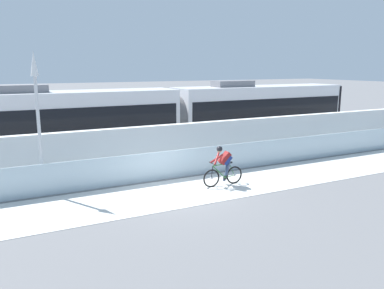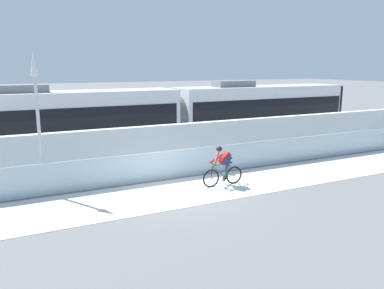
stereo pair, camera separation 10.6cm
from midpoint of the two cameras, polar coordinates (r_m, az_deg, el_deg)
name	(u,v)px [view 1 (the left image)]	position (r m, az deg, el deg)	size (l,w,h in m)	color
ground_plane	(182,192)	(14.77, -1.67, -6.94)	(200.00, 200.00, 0.00)	slate
bike_path_deck	(182,192)	(14.77, -1.67, -6.92)	(32.00, 3.20, 0.01)	silver
glass_parapet	(163,166)	(16.23, -4.47, -3.09)	(32.00, 0.05, 1.19)	silver
concrete_barrier_wall	(147,148)	(17.77, -6.71, -0.52)	(32.00, 0.36, 2.00)	white
tram_rail_near	(131,158)	(20.28, -9.07, -1.97)	(32.00, 0.08, 0.01)	#595654
tram_rail_far	(123,153)	(21.62, -10.24, -1.17)	(32.00, 0.08, 0.01)	#595654
tram	(174,117)	(21.58, -2.74, 4.07)	(22.56, 2.54, 3.81)	silver
cyclist_on_bike	(223,166)	(15.36, 4.41, -3.20)	(1.77, 0.58, 1.61)	black
lamp_post_antenna	(37,105)	(14.96, -21.90, 5.39)	(0.28, 0.28, 5.20)	gray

